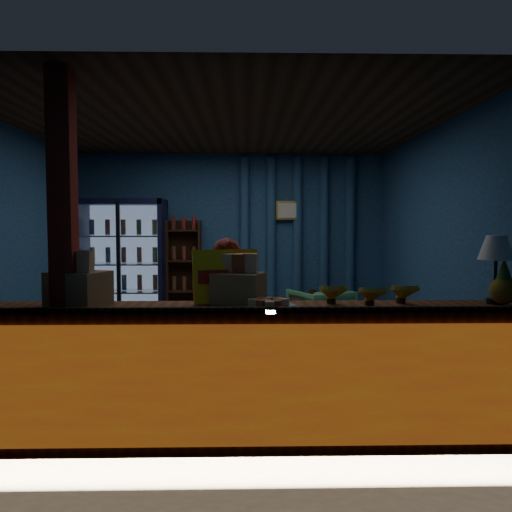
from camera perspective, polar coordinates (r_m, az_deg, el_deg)
The scene contains 18 objects.
ground at distance 5.60m, azimuth -3.42°, elevation -12.27°, with size 4.60×4.60×0.00m, color #515154.
room_walls at distance 5.39m, azimuth -3.48°, elevation 4.00°, with size 4.60×4.60×4.60m.
counter at distance 3.64m, azimuth -4.63°, elevation -13.19°, with size 4.40×0.57×0.99m.
support_post at distance 3.71m, azimuth -21.08°, elevation -0.12°, with size 0.16×0.16×2.60m, color maroon.
beverage_cooler at distance 7.54m, azimuth -14.74°, elevation -1.10°, with size 1.20×0.62×1.90m.
bottle_shelf at distance 7.53m, azimuth -8.17°, elevation -2.08°, with size 0.50×0.28×1.60m.
curtain_folds at distance 7.57m, azimuth 4.76°, elevation 1.80°, with size 1.74×0.14×2.50m.
framed_picture at distance 7.51m, azimuth 3.67°, elevation 5.22°, with size 0.36×0.04×0.28m.
shopkeeper at distance 4.11m, azimuth -3.27°, elevation -7.86°, with size 0.52×0.34×1.42m, color maroon.
green_chair at distance 6.94m, azimuth 7.39°, elevation -6.42°, with size 0.71×0.73×0.66m, color #58B06F.
side_table at distance 6.91m, azimuth 6.46°, elevation -6.92°, with size 0.60×0.44×0.65m.
yellow_sign at distance 3.68m, azimuth -3.44°, elevation -2.32°, with size 0.50×0.23×0.39m.
snack_box_left at distance 3.77m, azimuth -19.61°, elevation -3.23°, with size 0.46×0.42×0.40m.
snack_box_centre at distance 3.67m, azimuth -2.03°, elevation -3.40°, with size 0.42×0.38×0.36m.
pastry_tray at distance 3.44m, azimuth 1.50°, elevation -5.65°, with size 0.42×0.42×0.07m.
banana_bunches at distance 3.69m, azimuth 12.73°, elevation -4.21°, with size 0.74×0.29×0.16m.
table_lamp at distance 4.00m, azimuth 25.76°, elevation 0.58°, with size 0.25×0.25×0.50m.
pineapple at distance 3.97m, azimuth 26.45°, elevation -3.13°, with size 0.19×0.19×0.33m.
Camera 1 is at (0.21, -5.39, 1.52)m, focal length 35.00 mm.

